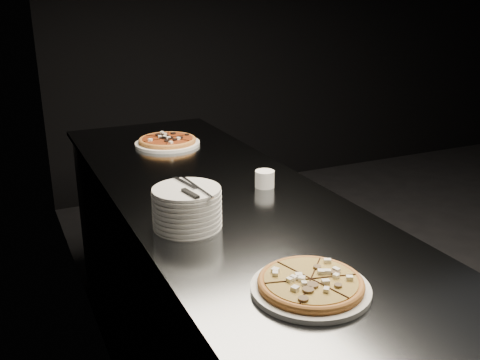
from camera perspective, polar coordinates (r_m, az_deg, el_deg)
name	(u,v)px	position (r m, az deg, el deg)	size (l,w,h in m)	color
wall_left	(110,64)	(1.66, -13.71, 11.93)	(0.02, 5.00, 2.80)	black
wall_back	(332,18)	(5.00, 9.78, 16.68)	(5.00, 0.02, 2.80)	black
counter	(227,309)	(2.10, -1.44, -13.55)	(0.74, 2.44, 0.92)	#565A5D
pizza_mushroom	(311,285)	(1.31, 7.54, -11.00)	(0.31, 0.31, 0.03)	white
pizza_tomato	(167,141)	(2.55, -7.75, 4.12)	(0.31, 0.31, 0.04)	white
plate_stack	(187,208)	(1.63, -5.67, -2.94)	(0.21, 0.21, 0.13)	white
cutlery	(191,189)	(1.60, -5.27, -0.92)	(0.07, 0.22, 0.01)	silver
ramekin	(265,178)	(1.97, 2.65, 0.16)	(0.07, 0.07, 0.06)	white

